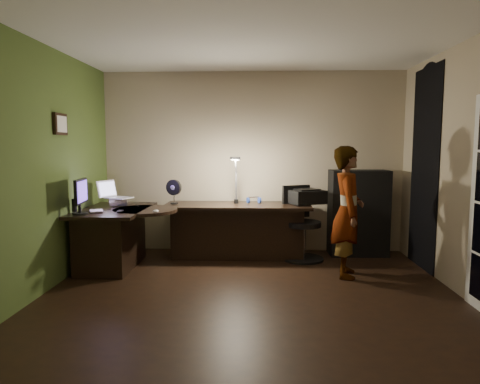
{
  "coord_description": "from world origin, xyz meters",
  "views": [
    {
      "loc": [
        0.08,
        -4.48,
        1.6
      ],
      "look_at": [
        -0.15,
        1.05,
        1.0
      ],
      "focal_mm": 32.0,
      "sensor_mm": 36.0,
      "label": 1
    }
  ],
  "objects_px": {
    "monitor": "(79,201)",
    "person": "(348,212)",
    "desk_right": "(237,231)",
    "office_chair": "(303,223)",
    "desk_left": "(115,238)",
    "cabinet": "(358,213)"
  },
  "relations": [
    {
      "from": "monitor",
      "to": "person",
      "type": "relative_size",
      "value": 0.28
    },
    {
      "from": "desk_right",
      "to": "person",
      "type": "distance_m",
      "value": 1.65
    },
    {
      "from": "person",
      "to": "office_chair",
      "type": "bearing_deg",
      "value": 39.23
    },
    {
      "from": "desk_left",
      "to": "person",
      "type": "relative_size",
      "value": 0.85
    },
    {
      "from": "monitor",
      "to": "person",
      "type": "distance_m",
      "value": 3.22
    },
    {
      "from": "cabinet",
      "to": "person",
      "type": "xyz_separation_m",
      "value": [
        -0.38,
        -1.06,
        0.18
      ]
    },
    {
      "from": "desk_left",
      "to": "monitor",
      "type": "height_order",
      "value": "monitor"
    },
    {
      "from": "desk_left",
      "to": "office_chair",
      "type": "xyz_separation_m",
      "value": [
        2.52,
        0.46,
        0.13
      ]
    },
    {
      "from": "monitor",
      "to": "person",
      "type": "height_order",
      "value": "person"
    },
    {
      "from": "monitor",
      "to": "office_chair",
      "type": "relative_size",
      "value": 0.44
    },
    {
      "from": "cabinet",
      "to": "desk_right",
      "type": "bearing_deg",
      "value": -172.99
    },
    {
      "from": "desk_right",
      "to": "monitor",
      "type": "distance_m",
      "value": 2.18
    },
    {
      "from": "desk_right",
      "to": "monitor",
      "type": "height_order",
      "value": "monitor"
    },
    {
      "from": "person",
      "to": "desk_right",
      "type": "bearing_deg",
      "value": 67.16
    },
    {
      "from": "desk_right",
      "to": "person",
      "type": "xyz_separation_m",
      "value": [
        1.38,
        -0.8,
        0.41
      ]
    },
    {
      "from": "desk_right",
      "to": "monitor",
      "type": "relative_size",
      "value": 4.53
    },
    {
      "from": "desk_left",
      "to": "person",
      "type": "distance_m",
      "value": 3.02
    },
    {
      "from": "desk_right",
      "to": "office_chair",
      "type": "bearing_deg",
      "value": -4.53
    },
    {
      "from": "desk_left",
      "to": "cabinet",
      "type": "relative_size",
      "value": 1.08
    },
    {
      "from": "person",
      "to": "cabinet",
      "type": "bearing_deg",
      "value": -12.47
    },
    {
      "from": "desk_right",
      "to": "cabinet",
      "type": "xyz_separation_m",
      "value": [
        1.76,
        0.26,
        0.24
      ]
    },
    {
      "from": "desk_left",
      "to": "desk_right",
      "type": "xyz_separation_m",
      "value": [
        1.59,
        0.54,
        -0.0
      ]
    }
  ]
}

